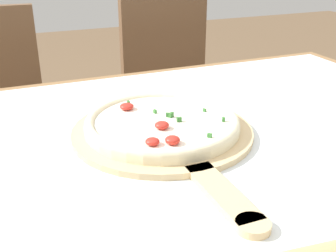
% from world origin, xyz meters
% --- Properties ---
extents(dining_table, '(1.44, 0.96, 0.75)m').
position_xyz_m(dining_table, '(0.00, 0.00, 0.65)').
color(dining_table, olive).
rests_on(dining_table, ground_plane).
extents(towel_cloth, '(1.36, 0.88, 0.00)m').
position_xyz_m(towel_cloth, '(0.00, 0.00, 0.75)').
color(towel_cloth, silver).
rests_on(towel_cloth, dining_table).
extents(pizza_peel, '(0.36, 0.53, 0.01)m').
position_xyz_m(pizza_peel, '(-0.02, 0.02, 0.76)').
color(pizza_peel, '#D6B784').
rests_on(pizza_peel, towel_cloth).
extents(pizza, '(0.31, 0.31, 0.03)m').
position_xyz_m(pizza, '(-0.02, 0.04, 0.78)').
color(pizza, beige).
rests_on(pizza, pizza_peel).
extents(chair_right, '(0.42, 0.42, 0.90)m').
position_xyz_m(chair_right, '(0.36, 0.86, 0.52)').
color(chair_right, brown).
rests_on(chair_right, ground_plane).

